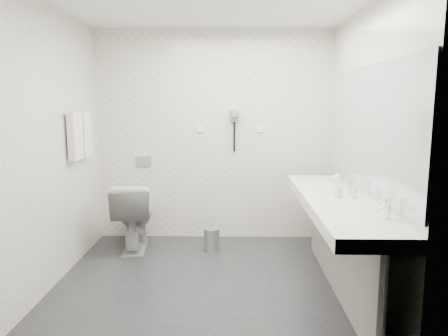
{
  "coord_description": "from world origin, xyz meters",
  "views": [
    {
      "loc": [
        0.23,
        -3.74,
        1.67
      ],
      "look_at": [
        0.15,
        0.15,
        1.05
      ],
      "focal_mm": 33.66,
      "sensor_mm": 36.0,
      "label": 1
    }
  ],
  "objects": [
    {
      "name": "floor",
      "position": [
        0.0,
        0.0,
        0.0
      ],
      "size": [
        2.8,
        2.8,
        0.0
      ],
      "primitive_type": "plane",
      "color": "#242429",
      "rests_on": "ground"
    },
    {
      "name": "ceiling",
      "position": [
        0.0,
        0.0,
        2.5
      ],
      "size": [
        2.8,
        2.8,
        0.0
      ],
      "primitive_type": "plane",
      "rotation": [
        3.14,
        0.0,
        0.0
      ],
      "color": "white",
      "rests_on": "wall_back"
    },
    {
      "name": "wall_back",
      "position": [
        0.0,
        1.3,
        1.25
      ],
      "size": [
        2.8,
        0.0,
        2.8
      ],
      "primitive_type": "plane",
      "rotation": [
        1.57,
        0.0,
        0.0
      ],
      "color": "silver",
      "rests_on": "floor"
    },
    {
      "name": "wall_front",
      "position": [
        0.0,
        -1.3,
        1.25
      ],
      "size": [
        2.8,
        0.0,
        2.8
      ],
      "primitive_type": "plane",
      "rotation": [
        -1.57,
        0.0,
        0.0
      ],
      "color": "silver",
      "rests_on": "floor"
    },
    {
      "name": "wall_left",
      "position": [
        -1.4,
        0.0,
        1.25
      ],
      "size": [
        0.0,
        2.6,
        2.6
      ],
      "primitive_type": "plane",
      "rotation": [
        1.57,
        0.0,
        1.57
      ],
      "color": "silver",
      "rests_on": "floor"
    },
    {
      "name": "wall_right",
      "position": [
        1.4,
        0.0,
        1.25
      ],
      "size": [
        0.0,
        2.6,
        2.6
      ],
      "primitive_type": "plane",
      "rotation": [
        1.57,
        0.0,
        -1.57
      ],
      "color": "silver",
      "rests_on": "floor"
    },
    {
      "name": "vanity_counter",
      "position": [
        1.12,
        -0.2,
        0.8
      ],
      "size": [
        0.55,
        2.2,
        0.1
      ],
      "primitive_type": "cube",
      "color": "white",
      "rests_on": "floor"
    },
    {
      "name": "vanity_panel",
      "position": [
        1.15,
        -0.2,
        0.38
      ],
      "size": [
        0.03,
        2.15,
        0.75
      ],
      "primitive_type": "cube",
      "color": "gray",
      "rests_on": "floor"
    },
    {
      "name": "vanity_post_near",
      "position": [
        1.18,
        -1.24,
        0.38
      ],
      "size": [
        0.06,
        0.06,
        0.75
      ],
      "primitive_type": "cylinder",
      "color": "silver",
      "rests_on": "floor"
    },
    {
      "name": "vanity_post_far",
      "position": [
        1.18,
        0.84,
        0.38
      ],
      "size": [
        0.06,
        0.06,
        0.75
      ],
      "primitive_type": "cylinder",
      "color": "silver",
      "rests_on": "floor"
    },
    {
      "name": "mirror",
      "position": [
        1.39,
        -0.2,
        1.45
      ],
      "size": [
        0.02,
        2.2,
        1.05
      ],
      "primitive_type": "cube",
      "color": "#B2BCC6",
      "rests_on": "wall_right"
    },
    {
      "name": "basin_near",
      "position": [
        1.12,
        -0.85,
        0.83
      ],
      "size": [
        0.4,
        0.31,
        0.05
      ],
      "primitive_type": "ellipsoid",
      "color": "white",
      "rests_on": "vanity_counter"
    },
    {
      "name": "basin_far",
      "position": [
        1.12,
        0.45,
        0.83
      ],
      "size": [
        0.4,
        0.31,
        0.05
      ],
      "primitive_type": "ellipsoid",
      "color": "white",
      "rests_on": "vanity_counter"
    },
    {
      "name": "faucet_near",
      "position": [
        1.32,
        -0.85,
        0.92
      ],
      "size": [
        0.04,
        0.04,
        0.15
      ],
      "primitive_type": "cylinder",
      "color": "silver",
      "rests_on": "vanity_counter"
    },
    {
      "name": "faucet_far",
      "position": [
        1.32,
        0.45,
        0.92
      ],
      "size": [
        0.04,
        0.04,
        0.15
      ],
      "primitive_type": "cylinder",
      "color": "silver",
      "rests_on": "vanity_counter"
    },
    {
      "name": "soap_bottle_a",
      "position": [
        1.14,
        -0.19,
        0.91
      ],
      "size": [
        0.07,
        0.07,
        0.12
      ],
      "primitive_type": "imported",
      "rotation": [
        0.0,
        0.0,
        0.54
      ],
      "color": "silver",
      "rests_on": "vanity_counter"
    },
    {
      "name": "soap_bottle_c",
      "position": [
        1.27,
        -0.21,
        0.91
      ],
      "size": [
        0.05,
        0.05,
        0.12
      ],
      "primitive_type": "imported",
      "rotation": [
        0.0,
        0.0,
        -0.01
      ],
      "color": "silver",
      "rests_on": "vanity_counter"
    },
    {
      "name": "glass_left",
      "position": [
        1.31,
        -0.0,
        0.91
      ],
      "size": [
        0.06,
        0.06,
        0.11
      ],
      "primitive_type": "cylinder",
      "rotation": [
        0.0,
        0.0,
        0.03
      ],
      "color": "silver",
      "rests_on": "vanity_counter"
    },
    {
      "name": "toilet",
      "position": [
        -0.89,
        0.87,
        0.39
      ],
      "size": [
        0.51,
        0.8,
        0.77
      ],
      "primitive_type": "imported",
      "rotation": [
        0.0,
        0.0,
        3.24
      ],
      "color": "white",
      "rests_on": "floor"
    },
    {
      "name": "flush_plate",
      "position": [
        -0.85,
        1.29,
        0.95
      ],
      "size": [
        0.18,
        0.02,
        0.12
      ],
      "primitive_type": "cube",
      "color": "#B2B5BA",
      "rests_on": "wall_back"
    },
    {
      "name": "pedal_bin",
      "position": [
        -0.0,
        0.8,
        0.12
      ],
      "size": [
        0.23,
        0.23,
        0.25
      ],
      "primitive_type": "cylinder",
      "rotation": [
        0.0,
        0.0,
        -0.42
      ],
      "color": "#B2B5BA",
      "rests_on": "floor"
    },
    {
      "name": "bin_lid",
      "position": [
        -0.0,
        0.8,
        0.25
      ],
      "size": [
        0.18,
        0.18,
        0.02
      ],
      "primitive_type": "cylinder",
      "color": "#B2B5BA",
      "rests_on": "pedal_bin"
    },
    {
      "name": "towel_rail",
      "position": [
        -1.35,
        0.55,
        1.55
      ],
      "size": [
        0.02,
        0.62,
        0.02
      ],
      "primitive_type": "cylinder",
      "rotation": [
        1.57,
        0.0,
        0.0
      ],
      "color": "silver",
      "rests_on": "wall_left"
    },
    {
      "name": "towel_near",
      "position": [
        -1.34,
        0.41,
        1.33
      ],
      "size": [
        0.07,
        0.24,
        0.48
      ],
      "primitive_type": "cube",
      "color": "white",
      "rests_on": "towel_rail"
    },
    {
      "name": "towel_far",
      "position": [
        -1.34,
        0.69,
        1.33
      ],
      "size": [
        0.07,
        0.24,
        0.48
      ],
      "primitive_type": "cube",
      "color": "white",
      "rests_on": "towel_rail"
    },
    {
      "name": "dryer_cradle",
      "position": [
        0.25,
        1.27,
        1.5
      ],
      "size": [
        0.1,
        0.04,
        0.14
      ],
      "primitive_type": "cube",
      "color": "gray",
      "rests_on": "wall_back"
    },
    {
      "name": "dryer_barrel",
      "position": [
        0.25,
        1.2,
        1.53
      ],
      "size": [
        0.08,
        0.14,
        0.08
      ],
      "primitive_type": "cylinder",
      "rotation": [
        1.57,
        0.0,
        0.0
      ],
      "color": "gray",
      "rests_on": "dryer_cradle"
    },
    {
      "name": "dryer_cord",
      "position": [
        0.25,
        1.26,
        1.25
      ],
      "size": [
        0.02,
        0.02,
        0.35
      ],
      "primitive_type": "cylinder",
      "color": "black",
      "rests_on": "dryer_cradle"
    },
    {
      "name": "switch_plate_a",
      "position": [
        -0.15,
        1.29,
        1.35
      ],
      "size": [
        0.09,
        0.02,
        0.09
      ],
      "primitive_type": "cube",
      "color": "white",
      "rests_on": "wall_back"
    },
    {
      "name": "switch_plate_b",
      "position": [
        0.55,
        1.29,
        1.35
      ],
      "size": [
        0.09,
        0.02,
        0.09
      ],
      "primitive_type": "cube",
      "color": "white",
      "rests_on": "wall_back"
    }
  ]
}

